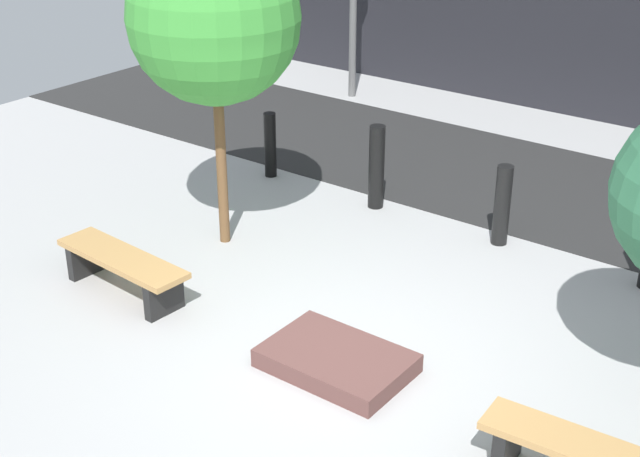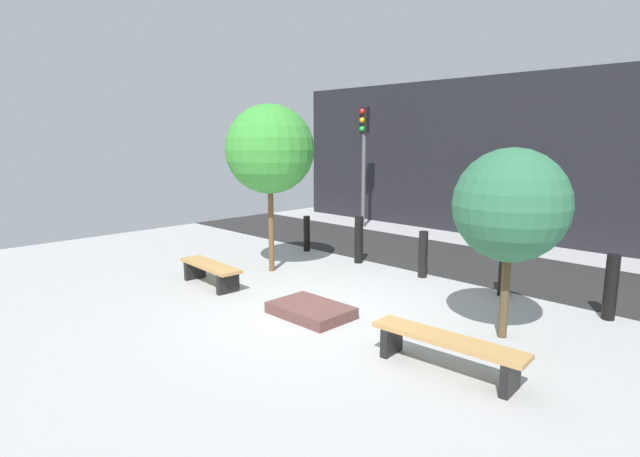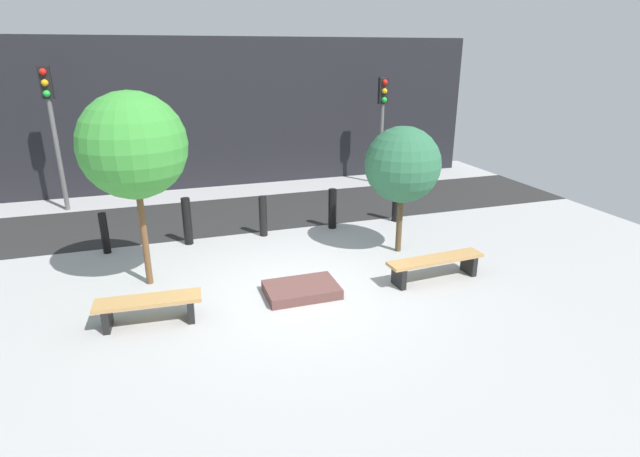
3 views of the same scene
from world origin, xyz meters
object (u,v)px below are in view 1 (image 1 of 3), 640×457
Objects in this scene: bollard_center at (502,205)px; tree_behind_left_bench at (214,18)px; bench_left at (123,266)px; planter_bed at (337,360)px; bollard_left at (376,167)px; bollard_far_left at (270,145)px.

tree_behind_left_bench is at bearing -144.11° from bollard_center.
tree_behind_left_bench is 3.67× the size of bollard_center.
planter_bed is (2.54, 0.20, -0.22)m from bench_left.
planter_bed is at bearing -90.00° from bollard_center.
bollard_left is (0.84, 1.84, -2.02)m from tree_behind_left_bench.
tree_behind_left_bench reaches higher than bollard_far_left.
bollard_center is (0.00, 3.14, 0.38)m from planter_bed.
bench_left is 0.47× the size of tree_behind_left_bench.
bollard_left is (0.84, 3.34, 0.22)m from bench_left.
bollard_left is (1.69, 0.00, 0.09)m from bollard_far_left.
tree_behind_left_bench is (0.00, 1.51, 2.24)m from bench_left.
bollard_left is at bearing 0.00° from bollard_far_left.
bench_left is 2.70m from tree_behind_left_bench.
bench_left is 3.45m from bollard_far_left.
bench_left is 4.20m from bollard_center.
bollard_center reaches higher than bollard_far_left.
planter_bed is 3.60m from bollard_left.
bollard_center is (1.69, 0.00, -0.06)m from bollard_left.
bollard_left is (-1.69, 3.14, 0.44)m from planter_bed.
bench_left is 2.55m from planter_bed.
bollard_center reaches higher than planter_bed.
bollard_far_left is at bearing 180.00° from bollard_center.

